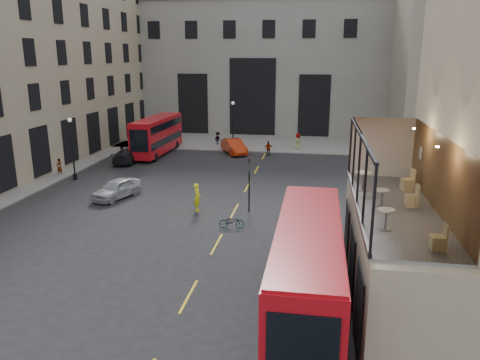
# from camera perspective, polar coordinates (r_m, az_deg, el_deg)

# --- Properties ---
(ground) EXTENTS (140.00, 140.00, 0.00)m
(ground) POSITION_cam_1_polar(r_m,az_deg,el_deg) (21.18, -0.88, -14.41)
(ground) COLOR black
(ground) RESTS_ON ground
(host_frontage) EXTENTS (3.00, 11.00, 4.50)m
(host_frontage) POSITION_cam_1_polar(r_m,az_deg,el_deg) (20.16, 17.88, -9.61)
(host_frontage) COLOR tan
(host_frontage) RESTS_ON ground
(cafe_floor) EXTENTS (3.00, 10.00, 0.10)m
(cafe_floor) POSITION_cam_1_polar(r_m,az_deg,el_deg) (19.35, 18.42, -3.39)
(cafe_floor) COLOR slate
(cafe_floor) RESTS_ON host_frontage
(gateway) EXTENTS (35.00, 10.60, 18.00)m
(gateway) POSITION_cam_1_polar(r_m,az_deg,el_deg) (66.66, 2.15, 14.15)
(gateway) COLOR gray
(gateway) RESTS_ON ground
(building_right) EXTENTS (16.60, 18.60, 20.00)m
(building_right) POSITION_cam_1_polar(r_m,az_deg,el_deg) (60.49, 26.05, 13.55)
(building_right) COLOR gray
(building_right) RESTS_ON ground
(pavement_far) EXTENTS (40.00, 12.00, 0.12)m
(pavement_far) POSITION_cam_1_polar(r_m,az_deg,el_deg) (57.84, -0.16, 4.73)
(pavement_far) COLOR slate
(pavement_far) RESTS_ON ground
(traffic_light_near) EXTENTS (0.16, 0.20, 3.80)m
(traffic_light_near) POSITION_cam_1_polar(r_m,az_deg,el_deg) (31.48, 1.13, 0.34)
(traffic_light_near) COLOR black
(traffic_light_near) RESTS_ON ground
(traffic_light_far) EXTENTS (0.16, 0.20, 3.80)m
(traffic_light_far) POSITION_cam_1_polar(r_m,az_deg,el_deg) (50.27, -12.28, 5.55)
(traffic_light_far) COLOR black
(traffic_light_far) RESTS_ON ground
(street_lamp_a) EXTENTS (0.36, 0.36, 5.33)m
(street_lamp_a) POSITION_cam_1_polar(r_m,az_deg,el_deg) (42.21, -19.71, 3.20)
(street_lamp_a) COLOR black
(street_lamp_a) RESTS_ON ground
(street_lamp_b) EXTENTS (0.36, 0.36, 5.33)m
(street_lamp_b) POSITION_cam_1_polar(r_m,az_deg,el_deg) (53.57, -0.86, 6.43)
(street_lamp_b) COLOR black
(street_lamp_b) RESTS_ON ground
(bus_near) EXTENTS (2.54, 10.71, 4.27)m
(bus_near) POSITION_cam_1_polar(r_m,az_deg,el_deg) (18.44, 8.24, -10.89)
(bus_near) COLOR #A70B13
(bus_near) RESTS_ON ground
(bus_far) EXTENTS (2.57, 10.00, 3.97)m
(bus_far) POSITION_cam_1_polar(r_m,az_deg,el_deg) (50.93, -10.06, 5.56)
(bus_far) COLOR #AA0B14
(bus_far) RESTS_ON ground
(car_a) EXTENTS (2.95, 4.56, 1.45)m
(car_a) POSITION_cam_1_polar(r_m,az_deg,el_deg) (36.14, -14.82, -1.02)
(car_a) COLOR #A0A3A8
(car_a) RESTS_ON ground
(car_b) EXTENTS (3.72, 4.99, 1.57)m
(car_b) POSITION_cam_1_polar(r_m,az_deg,el_deg) (50.81, -0.75, 4.12)
(car_b) COLOR #AA260A
(car_b) RESTS_ON ground
(car_c) EXTENTS (2.04, 4.71, 1.35)m
(car_c) POSITION_cam_1_polar(r_m,az_deg,el_deg) (47.74, -13.52, 2.85)
(car_c) COLOR black
(car_c) RESTS_ON ground
(bicycle) EXTENTS (1.59, 0.76, 0.80)m
(bicycle) POSITION_cam_1_polar(r_m,az_deg,el_deg) (29.09, -1.01, -5.09)
(bicycle) COLOR gray
(bicycle) RESTS_ON ground
(cyclist) EXTENTS (0.59, 0.78, 1.95)m
(cyclist) POSITION_cam_1_polar(r_m,az_deg,el_deg) (32.08, -5.23, -2.13)
(cyclist) COLOR yellow
(cyclist) RESTS_ON ground
(pedestrian_a) EXTENTS (0.92, 0.76, 1.70)m
(pedestrian_a) POSITION_cam_1_polar(r_m,az_deg,el_deg) (47.42, -14.15, 2.95)
(pedestrian_a) COLOR gray
(pedestrian_a) RESTS_ON ground
(pedestrian_b) EXTENTS (1.07, 1.18, 1.59)m
(pedestrian_b) POSITION_cam_1_polar(r_m,az_deg,el_deg) (55.45, -2.72, 5.04)
(pedestrian_b) COLOR gray
(pedestrian_b) RESTS_ON ground
(pedestrian_c) EXTENTS (0.96, 0.52, 1.55)m
(pedestrian_c) POSITION_cam_1_polar(r_m,az_deg,el_deg) (49.73, 3.49, 3.84)
(pedestrian_c) COLOR gray
(pedestrian_c) RESTS_ON ground
(pedestrian_d) EXTENTS (0.85, 1.06, 1.88)m
(pedestrian_d) POSITION_cam_1_polar(r_m,az_deg,el_deg) (53.17, 7.08, 4.66)
(pedestrian_d) COLOR gray
(pedestrian_d) RESTS_ON ground
(pedestrian_e) EXTENTS (0.52, 0.65, 1.55)m
(pedestrian_e) POSITION_cam_1_polar(r_m,az_deg,el_deg) (44.39, -21.17, 1.47)
(pedestrian_e) COLOR gray
(pedestrian_e) RESTS_ON ground
(cafe_table_near) EXTENTS (0.59, 0.59, 0.73)m
(cafe_table_near) POSITION_cam_1_polar(r_m,az_deg,el_deg) (16.73, 17.37, -4.23)
(cafe_table_near) COLOR silver
(cafe_table_near) RESTS_ON cafe_floor
(cafe_table_mid) EXTENTS (0.56, 0.56, 0.70)m
(cafe_table_mid) POSITION_cam_1_polar(r_m,az_deg,el_deg) (19.19, 16.91, -1.80)
(cafe_table_mid) COLOR silver
(cafe_table_mid) RESTS_ON cafe_floor
(cafe_table_far) EXTENTS (0.67, 0.67, 0.84)m
(cafe_table_far) POSITION_cam_1_polar(r_m,az_deg,el_deg) (21.28, 14.81, 0.22)
(cafe_table_far) COLOR white
(cafe_table_far) RESTS_ON cafe_floor
(cafe_chair_a) EXTENTS (0.43, 0.43, 0.86)m
(cafe_chair_a) POSITION_cam_1_polar(r_m,az_deg,el_deg) (15.66, 23.02, -6.97)
(cafe_chair_a) COLOR tan
(cafe_chair_a) RESTS_ON cafe_floor
(cafe_chair_b) EXTENTS (0.47, 0.47, 0.90)m
(cafe_chair_b) POSITION_cam_1_polar(r_m,az_deg,el_deg) (19.66, 20.30, -2.28)
(cafe_chair_b) COLOR tan
(cafe_chair_b) RESTS_ON cafe_floor
(cafe_chair_c) EXTENTS (0.50, 0.50, 0.89)m
(cafe_chair_c) POSITION_cam_1_polar(r_m,az_deg,el_deg) (19.64, 20.24, -2.30)
(cafe_chair_c) COLOR #D9B97D
(cafe_chair_c) RESTS_ON cafe_floor
(cafe_chair_d) EXTENTS (0.58, 0.58, 0.97)m
(cafe_chair_d) POSITION_cam_1_polar(r_m,az_deg,el_deg) (21.93, 19.77, -0.44)
(cafe_chair_d) COLOR tan
(cafe_chair_d) RESTS_ON cafe_floor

